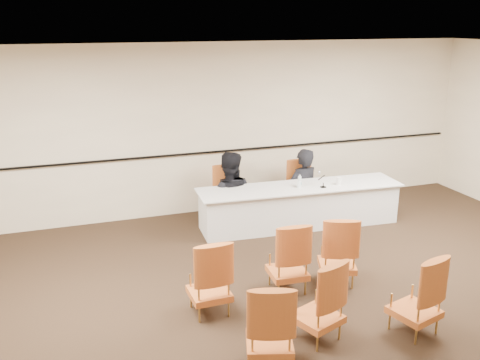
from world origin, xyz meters
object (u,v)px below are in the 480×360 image
at_px(aud_chair_back_right, 416,293).
at_px(panel_table, 300,206).
at_px(aud_chair_front_left, 209,276).
at_px(drinking_glass, 299,185).
at_px(aud_chair_back_left, 270,324).
at_px(aud_chair_front_mid, 288,256).
at_px(microphone, 323,180).
at_px(water_bottle, 300,181).
at_px(panelist_second, 229,202).
at_px(panelist_main_chair, 303,188).
at_px(panelist_second_chair, 229,195).
at_px(aud_chair_back_mid, 318,299).
at_px(panelist_main, 302,195).
at_px(aud_chair_front_right, 338,249).
at_px(coffee_cup, 339,181).

bearing_deg(aud_chair_back_right, panel_table, 71.32).
bearing_deg(aud_chair_front_left, aud_chair_back_right, -30.83).
bearing_deg(aud_chair_back_right, drinking_glass, 72.19).
bearing_deg(aud_chair_back_left, aud_chair_front_mid, 77.42).
xyz_separation_m(microphone, water_bottle, (-0.35, 0.16, -0.02)).
bearing_deg(water_bottle, drinking_glass, -125.43).
bearing_deg(aud_chair_front_mid, panelist_second, 92.76).
relative_size(panelist_main_chair, drinking_glass, 9.50).
height_order(panel_table, microphone, microphone).
height_order(panelist_second_chair, aud_chair_back_mid, same).
relative_size(panelist_main, water_bottle, 8.26).
xyz_separation_m(drinking_glass, aud_chair_front_right, (-0.36, -1.97, -0.27)).
bearing_deg(panelist_main_chair, microphone, -83.32).
bearing_deg(aud_chair_front_right, panelist_second_chair, 123.78).
bearing_deg(panelist_second_chair, panelist_main_chair, 0.00).
height_order(drinking_glass, aud_chair_back_mid, aud_chair_back_mid).
bearing_deg(microphone, coffee_cup, 0.73).
distance_m(panelist_main_chair, panelist_second_chair, 1.36).
bearing_deg(aud_chair_back_left, aud_chair_front_right, 59.75).
bearing_deg(panelist_main, panelist_second_chair, -16.28).
bearing_deg(aud_chair_back_mid, coffee_cup, 36.85).
xyz_separation_m(panel_table, aud_chair_back_mid, (-1.26, -3.11, 0.13)).
bearing_deg(panelist_second, water_bottle, 167.61).
distance_m(water_bottle, coffee_cup, 0.68).
distance_m(panelist_main_chair, aud_chair_front_right, 2.64).
relative_size(drinking_glass, aud_chair_back_left, 0.11).
distance_m(panelist_main_chair, coffee_cup, 0.80).
bearing_deg(coffee_cup, aud_chair_back_mid, -122.75).
distance_m(panel_table, coffee_cup, 0.78).
height_order(panelist_main_chair, panelist_second_chair, same).
height_order(microphone, aud_chair_front_left, aud_chair_front_left).
distance_m(panelist_second_chair, water_bottle, 1.25).
bearing_deg(aud_chair_front_left, coffee_cup, 34.32).
relative_size(panelist_main, aud_chair_front_mid, 1.80).
distance_m(panel_table, drinking_glass, 0.40).
height_order(panelist_second_chair, aud_chair_back_right, same).
distance_m(aud_chair_front_mid, aud_chair_back_right, 1.64).
bearing_deg(panelist_main, microphone, 80.40).
height_order(panelist_main, aud_chair_front_mid, panelist_main).
distance_m(microphone, aud_chair_front_right, 2.02).
height_order(panelist_main, coffee_cup, panelist_main).
relative_size(microphone, aud_chair_front_mid, 0.27).
bearing_deg(drinking_glass, aud_chair_front_left, -135.32).
xyz_separation_m(panelist_second_chair, aud_chair_front_right, (0.64, -2.63, 0.00)).
height_order(panelist_second, panelist_second_chair, panelist_second).
xyz_separation_m(aud_chair_front_mid, aud_chair_front_right, (0.71, -0.02, 0.00)).
height_order(microphone, aud_chair_back_mid, aud_chair_back_mid).
relative_size(microphone, water_bottle, 1.23).
distance_m(aud_chair_front_left, aud_chair_front_mid, 1.12).
xyz_separation_m(panelist_second, water_bottle, (1.04, -0.61, 0.46)).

